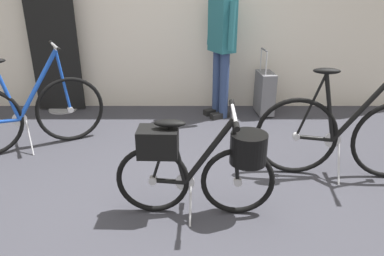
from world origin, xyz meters
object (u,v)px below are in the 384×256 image
display_bike_right (31,112)px  rolling_suitcase (267,93)px  display_bike_left (347,135)px  folding_bike_foreground (203,161)px  floor_banner_stand (58,59)px  visitor_near_wall (224,39)px

display_bike_right → rolling_suitcase: (2.55, 1.00, -0.11)m
display_bike_left → display_bike_right: bearing=169.3°
folding_bike_foreground → display_bike_right: (-1.70, 1.11, -0.04)m
display_bike_left → folding_bike_foreground: bearing=-155.8°
floor_banner_stand → display_bike_left: (3.02, -1.70, -0.28)m
folding_bike_foreground → rolling_suitcase: size_ratio=1.39×
floor_banner_stand → folding_bike_foreground: (1.78, -2.26, -0.25)m
display_bike_left → rolling_suitcase: size_ratio=1.83×
floor_banner_stand → rolling_suitcase: bearing=-3.1°
display_bike_left → rolling_suitcase: 1.61m
floor_banner_stand → visitor_near_wall: bearing=-5.6°
folding_bike_foreground → display_bike_right: display_bike_right is taller
display_bike_left → rolling_suitcase: bearing=104.1°
visitor_near_wall → rolling_suitcase: visitor_near_wall is taller
floor_banner_stand → display_bike_left: 3.48m
folding_bike_foreground → display_bike_left: size_ratio=0.76×
floor_banner_stand → visitor_near_wall: visitor_near_wall is taller
visitor_near_wall → display_bike_left: bearing=-57.3°
display_bike_right → rolling_suitcase: display_bike_right is taller
display_bike_right → floor_banner_stand: bearing=94.2°
display_bike_left → display_bike_right: (-2.94, 0.56, -0.01)m
floor_banner_stand → visitor_near_wall: (2.06, -0.20, 0.29)m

